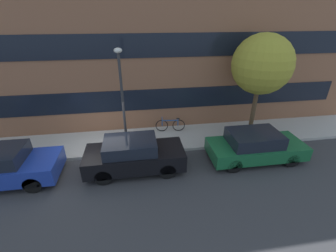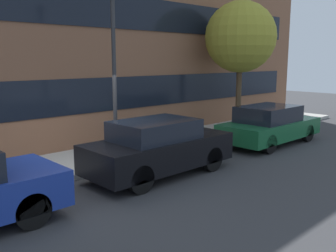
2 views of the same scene
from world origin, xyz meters
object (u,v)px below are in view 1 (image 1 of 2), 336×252
at_px(bicycle, 170,125).
at_px(lamp_post, 122,92).
at_px(parked_car_black, 134,155).
at_px(fire_hydrant, 14,150).
at_px(parked_car_blue, 0,166).
at_px(street_tree, 262,65).
at_px(parked_car_green, 255,146).

xyz_separation_m(bicycle, lamp_post, (-2.26, -1.51, 2.42)).
relative_size(parked_car_black, fire_hydrant, 5.57).
relative_size(parked_car_blue, street_tree, 0.82).
bearing_deg(parked_car_black, street_tree, 17.52).
xyz_separation_m(parked_car_black, street_tree, (5.94, 1.88, 3.02)).
distance_m(parked_car_green, fire_hydrant, 10.48).
bearing_deg(parked_car_blue, lamp_post, 16.53).
distance_m(bicycle, lamp_post, 3.64).
bearing_deg(fire_hydrant, bicycle, 11.08).
bearing_deg(bicycle, lamp_post, 39.80).
bearing_deg(fire_hydrant, parked_car_black, -16.08).
distance_m(parked_car_blue, bicycle, 7.46).
xyz_separation_m(parked_car_black, parked_car_green, (5.21, -0.00, -0.05)).
distance_m(street_tree, lamp_post, 6.34).
relative_size(parked_car_black, parked_car_green, 0.96).
height_order(fire_hydrant, lamp_post, lamp_post).
bearing_deg(parked_car_green, bicycle, 138.69).
bearing_deg(parked_car_black, bicycle, 56.14).
bearing_deg(parked_car_green, fire_hydrant, 171.83).
bearing_deg(parked_car_green, parked_car_black, 180.00).
xyz_separation_m(fire_hydrant, bicycle, (7.10, 1.39, 0.02)).
height_order(parked_car_blue, lamp_post, lamp_post).
bearing_deg(parked_car_black, lamp_post, 103.28).
bearing_deg(fire_hydrant, parked_car_green, -8.17).
distance_m(parked_car_black, street_tree, 6.93).
relative_size(parked_car_black, lamp_post, 0.87).
distance_m(parked_car_green, lamp_post, 6.14).
bearing_deg(street_tree, parked_car_green, -111.36).
relative_size(bicycle, street_tree, 0.31).
distance_m(parked_car_green, bicycle, 4.36).
bearing_deg(lamp_post, street_tree, 4.58).
xyz_separation_m(parked_car_blue, parked_car_green, (10.16, -0.00, -0.05)).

